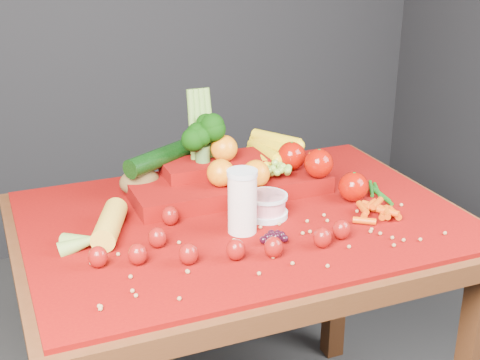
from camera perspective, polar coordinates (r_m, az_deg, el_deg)
name	(u,v)px	position (r m, az deg, el deg)	size (l,w,h in m)	color
table	(243,254)	(1.70, 0.26, -6.35)	(1.10, 0.80, 0.75)	#3E1F0E
red_cloth	(243,218)	(1.65, 0.26, -3.27)	(1.05, 0.75, 0.01)	#710803
milk_glass	(242,199)	(1.54, 0.19, -1.65)	(0.07, 0.07, 0.15)	silver
yogurt_bowl	(266,205)	(1.64, 2.26, -2.13)	(0.11, 0.11, 0.06)	silver
strawberry_scatter	(204,240)	(1.48, -3.10, -5.14)	(0.58, 0.28, 0.05)	maroon
dark_grape_cluster	(273,238)	(1.51, 2.86, -4.94)	(0.06, 0.05, 0.03)	black
soybean_scatter	(278,249)	(1.48, 3.24, -5.93)	(0.84, 0.24, 0.01)	#9F7544
corn_ear	(96,235)	(1.54, -12.16, -4.63)	(0.23, 0.26, 0.06)	gold
potato	(140,182)	(1.78, -8.56, -0.16)	(0.11, 0.08, 0.07)	brown
baby_carrot_pile	(370,209)	(1.68, 11.06, -2.48)	(0.17, 0.17, 0.03)	#D24407
green_bean_pile	(376,193)	(1.81, 11.50, -1.08)	(0.14, 0.12, 0.01)	#145012
produce_mound	(236,170)	(1.77, -0.30, 0.83)	(0.59, 0.38, 0.27)	#710803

